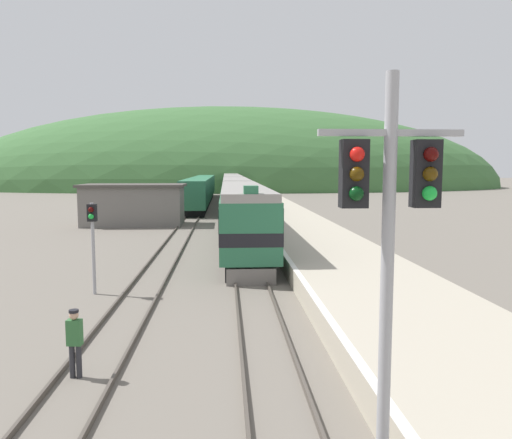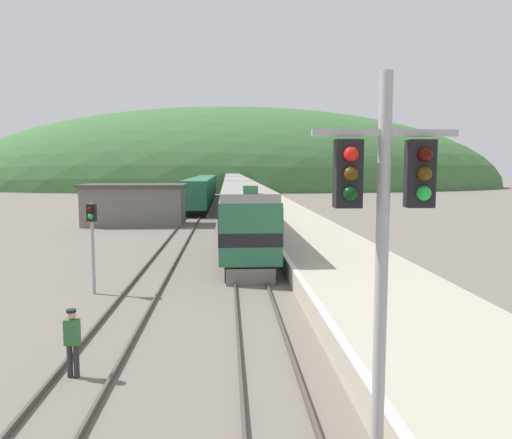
{
  "view_description": "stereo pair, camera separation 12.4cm",
  "coord_description": "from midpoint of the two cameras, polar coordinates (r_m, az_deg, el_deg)",
  "views": [
    {
      "loc": [
        -1.13,
        -1.84,
        5.25
      ],
      "look_at": [
        0.54,
        25.36,
        2.41
      ],
      "focal_mm": 35.0,
      "sensor_mm": 36.0,
      "label": 1
    },
    {
      "loc": [
        -1.01,
        -1.85,
        5.25
      ],
      "look_at": [
        0.54,
        25.36,
        2.41
      ],
      "focal_mm": 35.0,
      "sensor_mm": 36.0,
      "label": 2
    }
  ],
  "objects": [
    {
      "name": "track_main",
      "position": [
        72.04,
        -2.67,
        1.82
      ],
      "size": [
        1.52,
        180.0,
        0.16
      ],
      "color": "#4C443D",
      "rests_on": "ground"
    },
    {
      "name": "carriage_fourth",
      "position": [
        96.03,
        -2.9,
        4.13
      ],
      "size": [
        2.88,
        19.88,
        4.09
      ],
      "color": "black",
      "rests_on": "ground"
    },
    {
      "name": "express_train_lead_car",
      "position": [
        32.6,
        -1.63,
        0.64
      ],
      "size": [
        2.89,
        21.93,
        4.45
      ],
      "color": "black",
      "rests_on": "ground"
    },
    {
      "name": "track_worker",
      "position": [
        13.56,
        -20.26,
        -12.7
      ],
      "size": [
        0.38,
        0.25,
        1.74
      ],
      "color": "#2D2D33",
      "rests_on": "ground"
    },
    {
      "name": "carriage_third",
      "position": [
        75.29,
        -2.72,
        3.63
      ],
      "size": [
        2.88,
        19.88,
        4.09
      ],
      "color": "black",
      "rests_on": "ground"
    },
    {
      "name": "track_siding",
      "position": [
        72.12,
        -6.35,
        1.79
      ],
      "size": [
        1.52,
        180.0,
        0.16
      ],
      "color": "#4C443D",
      "rests_on": "ground"
    },
    {
      "name": "siding_train",
      "position": [
        74.15,
        -6.28,
        3.39
      ],
      "size": [
        2.9,
        44.68,
        3.86
      ],
      "color": "black",
      "rests_on": "ground"
    },
    {
      "name": "signal_post_siding",
      "position": [
        21.57,
        -18.34,
        -1.04
      ],
      "size": [
        0.36,
        0.42,
        3.81
      ],
      "color": "#9E9EA3",
      "rests_on": "ground"
    },
    {
      "name": "carriage_second",
      "position": [
        54.56,
        -2.4,
        2.76
      ],
      "size": [
        2.88,
        19.88,
        4.09
      ],
      "color": "black",
      "rests_on": "ground"
    },
    {
      "name": "distant_hills",
      "position": [
        133.49,
        -3.07,
        3.68
      ],
      "size": [
        145.51,
        65.48,
        41.96
      ],
      "color": "#3D6B38",
      "rests_on": "ground"
    },
    {
      "name": "signal_mast_main",
      "position": [
        7.8,
        14.49,
        -0.92
      ],
      "size": [
        2.2,
        0.42,
        6.66
      ],
      "color": "#9E9EA3",
      "rests_on": "ground"
    },
    {
      "name": "carriage_fifth",
      "position": [
        116.78,
        -3.01,
        4.45
      ],
      "size": [
        2.88,
        19.88,
        4.09
      ],
      "color": "black",
      "rests_on": "ground"
    },
    {
      "name": "platform",
      "position": [
        52.38,
        2.73,
        0.67
      ],
      "size": [
        5.75,
        140.0,
        0.9
      ],
      "color": "#B2A893",
      "rests_on": "ground"
    },
    {
      "name": "station_shed",
      "position": [
        47.02,
        -13.87,
        1.68
      ],
      "size": [
        9.3,
        5.16,
        3.76
      ],
      "color": "slate",
      "rests_on": "ground"
    }
  ]
}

